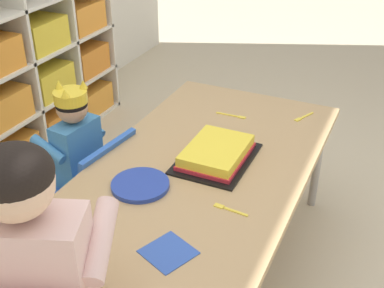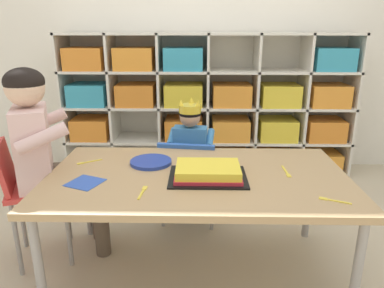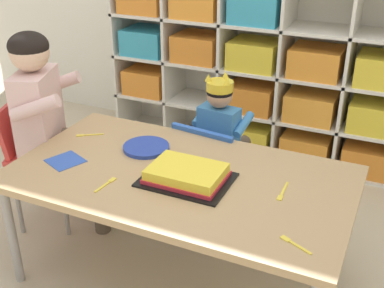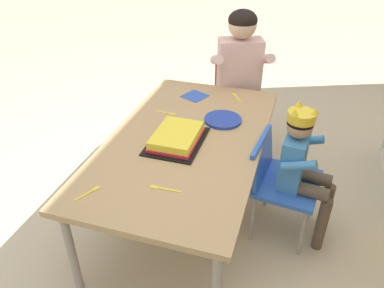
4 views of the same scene
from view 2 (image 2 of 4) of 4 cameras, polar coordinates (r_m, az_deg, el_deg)
The scene contains 15 objects.
ground at distance 2.04m, azimuth 0.78°, elevation -19.34°, with size 16.00×16.00×0.00m, color beige.
classroom_back_wall at distance 3.27m, azimuth 1.11°, elevation 19.96°, with size 5.23×0.10×2.70m, color silver.
storage_cubby_shelf at distance 3.10m, azimuth 3.30°, elevation 5.63°, with size 2.43×0.36×1.20m.
activity_table at distance 1.77m, azimuth 0.85°, elevation -6.02°, with size 1.46×0.82×0.55m.
classroom_chair_blue at distance 2.31m, azimuth -0.50°, elevation -4.45°, with size 0.41×0.39×0.58m.
child_with_crown at distance 2.36m, azimuth -0.16°, elevation -0.11°, with size 0.31×0.32×0.81m.
classroom_chair_adult_side at distance 2.10m, azimuth -24.44°, elevation -6.19°, with size 0.42×0.42×0.68m.
adult_helper_seated at distance 2.02m, azimuth -22.15°, elevation -0.13°, with size 0.49×0.47×1.05m.
birthday_cake_on_tray at distance 1.71m, azimuth 2.53°, elevation -4.53°, with size 0.37×0.27×0.06m.
paper_plate_stack at distance 1.91m, azimuth -6.53°, elevation -2.84°, with size 0.22×0.22×0.02m, color #233DA3.
paper_napkin_square at distance 1.74m, azimuth -16.58°, elevation -5.88°, with size 0.14×0.14×0.00m, color #3356B7.
fork_near_cake_tray at distance 1.84m, azimuth 14.73°, elevation -4.32°, with size 0.02×0.15×0.00m.
fork_near_child_seat at distance 1.99m, azimuth -16.17°, elevation -2.75°, with size 0.12×0.08×0.00m.
fork_by_napkin at distance 1.59m, azimuth -7.83°, elevation -7.49°, with size 0.03×0.13×0.00m.
fork_beside_plate_stack at distance 1.61m, azimuth 21.41°, elevation -8.31°, with size 0.12×0.07×0.00m.
Camera 2 is at (0.01, -1.62, 1.23)m, focal length 33.63 mm.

